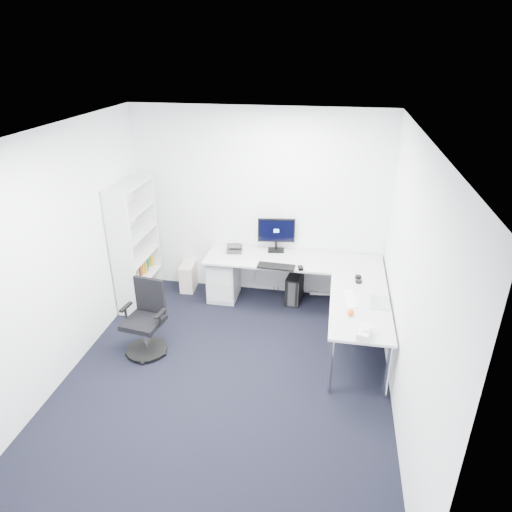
% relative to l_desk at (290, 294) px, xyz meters
% --- Properties ---
extents(ground, '(4.20, 4.20, 0.00)m').
position_rel_l_desk_xyz_m(ground, '(-0.55, -1.40, -0.36)').
color(ground, black).
extents(ceiling, '(4.20, 4.20, 0.00)m').
position_rel_l_desk_xyz_m(ceiling, '(-0.55, -1.40, 2.34)').
color(ceiling, white).
extents(wall_back, '(3.60, 0.02, 2.70)m').
position_rel_l_desk_xyz_m(wall_back, '(-0.55, 0.70, 0.99)').
color(wall_back, white).
rests_on(wall_back, ground).
extents(wall_front, '(3.60, 0.02, 2.70)m').
position_rel_l_desk_xyz_m(wall_front, '(-0.55, -3.50, 0.99)').
color(wall_front, white).
rests_on(wall_front, ground).
extents(wall_left, '(0.02, 4.20, 2.70)m').
position_rel_l_desk_xyz_m(wall_left, '(-2.35, -1.40, 0.99)').
color(wall_left, white).
rests_on(wall_left, ground).
extents(wall_right, '(0.02, 4.20, 2.70)m').
position_rel_l_desk_xyz_m(wall_right, '(1.25, -1.40, 0.99)').
color(wall_right, white).
rests_on(wall_right, ground).
extents(l_desk, '(2.44, 1.37, 0.71)m').
position_rel_l_desk_xyz_m(l_desk, '(0.00, 0.00, 0.00)').
color(l_desk, '#B6B8B8').
rests_on(l_desk, ground).
extents(drawer_pedestal, '(0.40, 0.50, 0.61)m').
position_rel_l_desk_xyz_m(drawer_pedestal, '(-1.01, 0.36, -0.05)').
color(drawer_pedestal, '#B6B8B8').
rests_on(drawer_pedestal, ground).
extents(bookshelf, '(0.34, 0.88, 1.77)m').
position_rel_l_desk_xyz_m(bookshelf, '(-2.17, 0.05, 0.53)').
color(bookshelf, silver).
rests_on(bookshelf, ground).
extents(task_chair, '(0.58, 0.58, 0.92)m').
position_rel_l_desk_xyz_m(task_chair, '(-1.62, -1.11, 0.10)').
color(task_chair, black).
rests_on(task_chair, ground).
extents(black_pc_tower, '(0.25, 0.45, 0.42)m').
position_rel_l_desk_xyz_m(black_pc_tower, '(0.03, 0.45, -0.15)').
color(black_pc_tower, black).
rests_on(black_pc_tower, ground).
extents(beige_pc_tower, '(0.23, 0.45, 0.41)m').
position_rel_l_desk_xyz_m(beige_pc_tower, '(-1.60, 0.55, -0.15)').
color(beige_pc_tower, beige).
rests_on(beige_pc_tower, ground).
extents(power_strip, '(0.37, 0.10, 0.04)m').
position_rel_l_desk_xyz_m(power_strip, '(0.42, 0.69, -0.34)').
color(power_strip, white).
rests_on(power_strip, ground).
extents(monitor, '(0.54, 0.23, 0.50)m').
position_rel_l_desk_xyz_m(monitor, '(-0.27, 0.57, 0.61)').
color(monitor, black).
rests_on(monitor, l_desk).
extents(black_keyboard, '(0.51, 0.20, 0.02)m').
position_rel_l_desk_xyz_m(black_keyboard, '(-0.20, 0.05, 0.37)').
color(black_keyboard, black).
rests_on(black_keyboard, l_desk).
extents(mouse, '(0.09, 0.12, 0.03)m').
position_rel_l_desk_xyz_m(mouse, '(0.13, 0.05, 0.37)').
color(mouse, black).
rests_on(mouse, l_desk).
extents(desk_phone, '(0.23, 0.23, 0.14)m').
position_rel_l_desk_xyz_m(desk_phone, '(-0.85, 0.45, 0.43)').
color(desk_phone, '#2D2D30').
rests_on(desk_phone, l_desk).
extents(laptop, '(0.34, 0.33, 0.22)m').
position_rel_l_desk_xyz_m(laptop, '(1.10, -0.66, 0.47)').
color(laptop, silver).
rests_on(laptop, l_desk).
extents(white_keyboard, '(0.17, 0.42, 0.01)m').
position_rel_l_desk_xyz_m(white_keyboard, '(0.77, -0.62, 0.36)').
color(white_keyboard, white).
rests_on(white_keyboard, l_desk).
extents(headphones, '(0.12, 0.19, 0.05)m').
position_rel_l_desk_xyz_m(headphones, '(0.87, -0.13, 0.38)').
color(headphones, black).
rests_on(headphones, l_desk).
extents(orange_fruit, '(0.07, 0.07, 0.07)m').
position_rel_l_desk_xyz_m(orange_fruit, '(0.77, -0.97, 0.39)').
color(orange_fruit, '#FA5E16').
rests_on(orange_fruit, l_desk).
extents(tissue_box, '(0.17, 0.25, 0.08)m').
position_rel_l_desk_xyz_m(tissue_box, '(0.90, -1.35, 0.40)').
color(tissue_box, white).
rests_on(tissue_box, l_desk).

